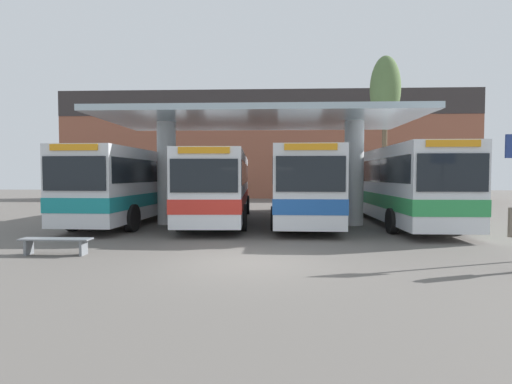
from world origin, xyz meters
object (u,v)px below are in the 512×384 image
(transit_bus_far_right_bay, at_px, (396,183))
(waiting_bench_near_pillar, at_px, (56,242))
(transit_bus_center_bay, at_px, (220,184))
(poplar_tree_behind_left, at_px, (385,92))
(transit_bus_right_bay, at_px, (302,183))
(transit_bus_left_bay, at_px, (134,183))

(transit_bus_far_right_bay, xyz_separation_m, waiting_bench_near_pillar, (-11.70, -8.15, -1.51))
(transit_bus_center_bay, height_order, poplar_tree_behind_left, poplar_tree_behind_left)
(transit_bus_right_bay, bearing_deg, waiting_bench_near_pillar, 51.46)
(transit_bus_center_bay, relative_size, waiting_bench_near_pillar, 6.10)
(transit_bus_right_bay, bearing_deg, transit_bus_far_right_bay, 173.11)
(transit_bus_center_bay, relative_size, transit_bus_right_bay, 0.95)
(transit_bus_right_bay, bearing_deg, transit_bus_center_bay, 6.30)
(transit_bus_far_right_bay, height_order, poplar_tree_behind_left, poplar_tree_behind_left)
(transit_bus_center_bay, bearing_deg, poplar_tree_behind_left, -149.41)
(waiting_bench_near_pillar, bearing_deg, transit_bus_center_bay, 68.02)
(transit_bus_left_bay, xyz_separation_m, waiting_bench_near_pillar, (0.58, -7.84, -1.49))
(transit_bus_left_bay, xyz_separation_m, transit_bus_far_right_bay, (12.29, 0.30, 0.01))
(waiting_bench_near_pillar, relative_size, poplar_tree_behind_left, 0.20)
(transit_bus_center_bay, xyz_separation_m, poplar_tree_behind_left, (9.55, 6.23, 5.60))
(transit_bus_left_bay, xyz_separation_m, transit_bus_center_bay, (4.00, 0.62, -0.06))
(transit_bus_far_right_bay, xyz_separation_m, poplar_tree_behind_left, (1.26, 6.55, 5.52))
(transit_bus_left_bay, height_order, waiting_bench_near_pillar, transit_bus_left_bay)
(transit_bus_far_right_bay, height_order, waiting_bench_near_pillar, transit_bus_far_right_bay)
(transit_bus_center_bay, distance_m, transit_bus_far_right_bay, 8.29)
(transit_bus_left_bay, relative_size, poplar_tree_behind_left, 1.10)
(transit_bus_center_bay, distance_m, transit_bus_right_bay, 4.01)
(transit_bus_right_bay, relative_size, poplar_tree_behind_left, 1.29)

